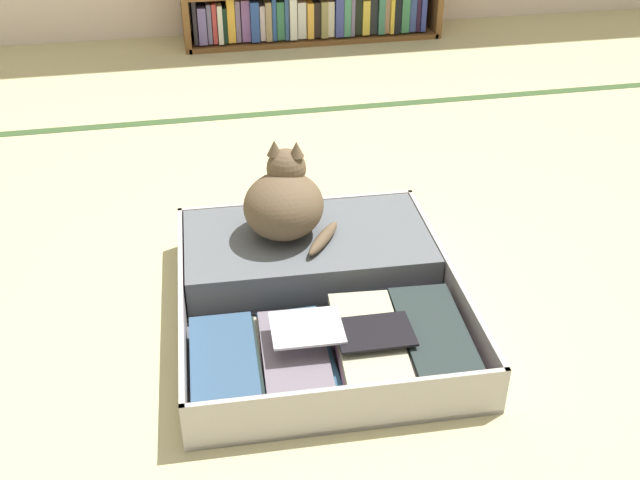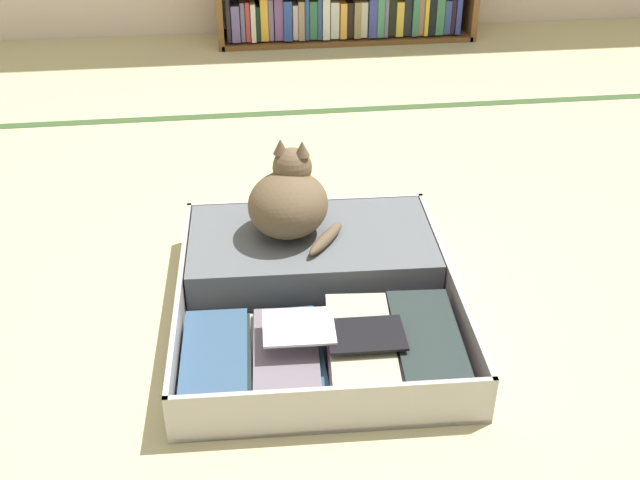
{
  "view_description": "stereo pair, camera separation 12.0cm",
  "coord_description": "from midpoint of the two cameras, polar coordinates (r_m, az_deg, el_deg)",
  "views": [
    {
      "loc": [
        -0.4,
        -1.52,
        1.19
      ],
      "look_at": [
        -0.09,
        0.02,
        0.19
      ],
      "focal_mm": 42.8,
      "sensor_mm": 36.0,
      "label": 1
    },
    {
      "loc": [
        -0.28,
        -1.54,
        1.19
      ],
      "look_at": [
        -0.09,
        0.02,
        0.19
      ],
      "focal_mm": 42.8,
      "sensor_mm": 36.0,
      "label": 2
    }
  ],
  "objects": [
    {
      "name": "ground_plane",
      "position": [
        1.97,
        4.31,
        -5.05
      ],
      "size": [
        10.0,
        10.0,
        0.0
      ],
      "primitive_type": "plane",
      "color": "#C1BA87"
    },
    {
      "name": "tatami_border",
      "position": [
        3.09,
        -0.19,
        9.54
      ],
      "size": [
        4.8,
        0.05,
        0.0
      ],
      "color": "#35512A",
      "rests_on": "ground_plane"
    },
    {
      "name": "open_suitcase",
      "position": [
        1.94,
        1.56,
        -3.58
      ],
      "size": [
        0.71,
        0.82,
        0.12
      ],
      "color": "#B5AEA9",
      "rests_on": "ground_plane"
    },
    {
      "name": "black_cat",
      "position": [
        2.0,
        -0.55,
        2.95
      ],
      "size": [
        0.29,
        0.3,
        0.25
      ],
      "color": "brown",
      "rests_on": "open_suitcase"
    }
  ]
}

